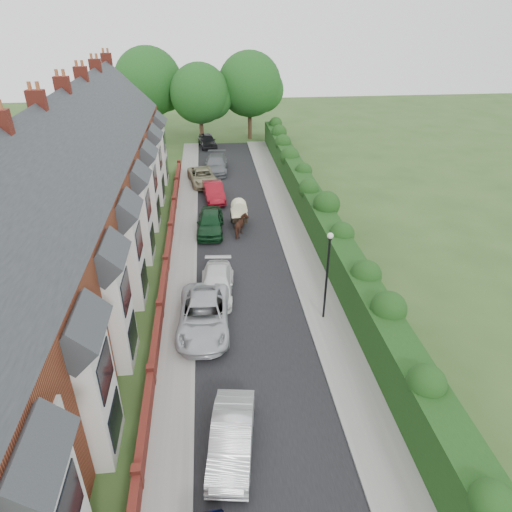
{
  "coord_description": "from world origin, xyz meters",
  "views": [
    {
      "loc": [
        -2.33,
        -15.48,
        14.94
      ],
      "look_at": [
        0.1,
        7.38,
        2.2
      ],
      "focal_mm": 32.0,
      "sensor_mm": 36.0,
      "label": 1
    }
  ],
  "objects": [
    {
      "name": "ground",
      "position": [
        0.0,
        0.0,
        0.0
      ],
      "size": [
        140.0,
        140.0,
        0.0
      ],
      "primitive_type": "plane",
      "color": "#2D4C1E",
      "rests_on": "ground"
    },
    {
      "name": "road",
      "position": [
        -0.5,
        11.0,
        0.01
      ],
      "size": [
        6.0,
        58.0,
        0.02
      ],
      "primitive_type": "cube",
      "color": "black",
      "rests_on": "ground"
    },
    {
      "name": "pavement_hedge_side",
      "position": [
        3.6,
        11.0,
        0.06
      ],
      "size": [
        2.2,
        58.0,
        0.12
      ],
      "primitive_type": "cube",
      "color": "gray",
      "rests_on": "ground"
    },
    {
      "name": "pavement_house_side",
      "position": [
        -4.35,
        11.0,
        0.06
      ],
      "size": [
        1.7,
        58.0,
        0.12
      ],
      "primitive_type": "cube",
      "color": "gray",
      "rests_on": "ground"
    },
    {
      "name": "kerb_hedge_side",
      "position": [
        2.55,
        11.0,
        0.07
      ],
      "size": [
        0.18,
        58.0,
        0.13
      ],
      "primitive_type": "cube",
      "color": "gray",
      "rests_on": "ground"
    },
    {
      "name": "kerb_house_side",
      "position": [
        -3.55,
        11.0,
        0.07
      ],
      "size": [
        0.18,
        58.0,
        0.13
      ],
      "primitive_type": "cube",
      "color": "gray",
      "rests_on": "ground"
    },
    {
      "name": "hedge",
      "position": [
        5.4,
        11.0,
        1.6
      ],
      "size": [
        2.1,
        58.0,
        2.85
      ],
      "color": "#113611",
      "rests_on": "ground"
    },
    {
      "name": "terrace_row",
      "position": [
        -10.87,
        9.98,
        4.47
      ],
      "size": [
        9.05,
        40.5,
        11.5
      ],
      "color": "brown",
      "rests_on": "ground"
    },
    {
      "name": "garden_wall_row",
      "position": [
        -5.35,
        10.0,
        0.46
      ],
      "size": [
        0.35,
        40.35,
        1.1
      ],
      "color": "maroon",
      "rests_on": "ground"
    },
    {
      "name": "lamppost",
      "position": [
        3.4,
        4.0,
        3.3
      ],
      "size": [
        0.32,
        0.32,
        5.16
      ],
      "color": "black",
      "rests_on": "ground"
    },
    {
      "name": "tree_far_left",
      "position": [
        -2.65,
        40.08,
        5.71
      ],
      "size": [
        7.14,
        6.8,
        9.29
      ],
      "color": "#332316",
      "rests_on": "ground"
    },
    {
      "name": "tree_far_right",
      "position": [
        3.39,
        42.08,
        6.31
      ],
      "size": [
        7.98,
        7.6,
        10.31
      ],
      "color": "#332316",
      "rests_on": "ground"
    },
    {
      "name": "tree_far_back",
      "position": [
        -8.59,
        43.08,
        6.62
      ],
      "size": [
        8.4,
        8.0,
        10.82
      ],
      "color": "#332316",
      "rests_on": "ground"
    },
    {
      "name": "car_silver_a",
      "position": [
        -2.01,
        -3.83,
        0.72
      ],
      "size": [
        2.14,
        4.55,
        1.44
      ],
      "primitive_type": "imported",
      "rotation": [
        0.0,
        0.0,
        -0.14
      ],
      "color": "silver",
      "rests_on": "ground"
    },
    {
      "name": "car_silver_b",
      "position": [
        -3.0,
        3.86,
        0.79
      ],
      "size": [
        2.88,
        5.8,
        1.58
      ],
      "primitive_type": "imported",
      "rotation": [
        0.0,
        0.0,
        -0.05
      ],
      "color": "silver",
      "rests_on": "ground"
    },
    {
      "name": "car_white",
      "position": [
        -2.24,
        7.0,
        0.68
      ],
      "size": [
        2.29,
        4.84,
        1.36
      ],
      "primitive_type": "imported",
      "rotation": [
        0.0,
        0.0,
        -0.08
      ],
      "color": "white",
      "rests_on": "ground"
    },
    {
      "name": "car_green",
      "position": [
        -2.46,
        15.39,
        0.8
      ],
      "size": [
        2.15,
        4.79,
        1.6
      ],
      "primitive_type": "imported",
      "rotation": [
        0.0,
        0.0,
        -0.06
      ],
      "color": "#10351A",
      "rests_on": "ground"
    },
    {
      "name": "car_red",
      "position": [
        -2.04,
        21.8,
        0.74
      ],
      "size": [
        2.02,
        4.62,
        1.48
      ],
      "primitive_type": "imported",
      "rotation": [
        0.0,
        0.0,
        0.11
      ],
      "color": "maroon",
      "rests_on": "ground"
    },
    {
      "name": "car_beige",
      "position": [
        -3.0,
        25.89,
        0.7
      ],
      "size": [
        3.09,
        5.32,
        1.39
      ],
      "primitive_type": "imported",
      "rotation": [
        0.0,
        0.0,
        0.16
      ],
      "color": "tan",
      "rests_on": "ground"
    },
    {
      "name": "car_grey",
      "position": [
        -1.6,
        29.4,
        0.78
      ],
      "size": [
        2.56,
        5.55,
        1.57
      ],
      "primitive_type": "imported",
      "rotation": [
        0.0,
        0.0,
        -0.07
      ],
      "color": "slate",
      "rests_on": "ground"
    },
    {
      "name": "car_black",
      "position": [
        -2.38,
        38.6,
        0.76
      ],
      "size": [
        2.43,
        4.66,
        1.51
      ],
      "primitive_type": "imported",
      "rotation": [
        0.0,
        0.0,
        0.15
      ],
      "color": "black",
      "rests_on": "ground"
    },
    {
      "name": "horse",
      "position": [
        -0.23,
        14.48,
        0.77
      ],
      "size": [
        1.32,
        1.98,
        1.53
      ],
      "primitive_type": "imported",
      "rotation": [
        0.0,
        0.0,
        2.84
      ],
      "color": "#442419",
      "rests_on": "ground"
    },
    {
      "name": "horse_cart",
      "position": [
        -0.23,
        16.44,
        1.15
      ],
      "size": [
        1.26,
        2.79,
        2.01
      ],
      "color": "black",
      "rests_on": "ground"
    }
  ]
}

